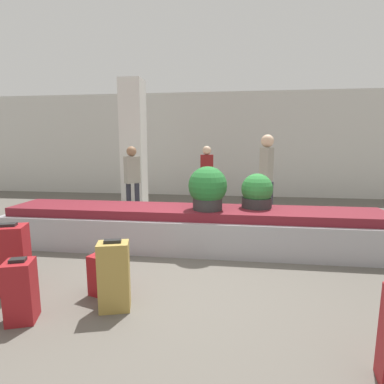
{
  "coord_description": "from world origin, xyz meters",
  "views": [
    {
      "loc": [
        0.59,
        -3.31,
        1.64
      ],
      "look_at": [
        0.0,
        1.24,
        0.9
      ],
      "focal_mm": 28.0,
      "sensor_mm": 36.0,
      "label": 1
    }
  ],
  "objects_px": {
    "potted_plant_1": "(257,192)",
    "traveler_0": "(207,171)",
    "suitcase_2": "(21,291)",
    "suitcase_1": "(105,274)",
    "suitcase_3": "(114,276)",
    "traveler_2": "(132,175)",
    "potted_plant_0": "(208,189)",
    "suitcase_4": "(9,259)",
    "traveler_1": "(266,170)",
    "pillar": "(134,145)"
  },
  "relations": [
    {
      "from": "suitcase_1",
      "to": "potted_plant_1",
      "type": "relative_size",
      "value": 0.89
    },
    {
      "from": "potted_plant_1",
      "to": "suitcase_3",
      "type": "bearing_deg",
      "value": -126.75
    },
    {
      "from": "traveler_2",
      "to": "suitcase_2",
      "type": "bearing_deg",
      "value": -130.45
    },
    {
      "from": "traveler_0",
      "to": "traveler_1",
      "type": "distance_m",
      "value": 2.0
    },
    {
      "from": "traveler_2",
      "to": "suitcase_3",
      "type": "bearing_deg",
      "value": -118.81
    },
    {
      "from": "suitcase_3",
      "to": "traveler_2",
      "type": "xyz_separation_m",
      "value": [
        -1.08,
        3.81,
        0.59
      ]
    },
    {
      "from": "suitcase_4",
      "to": "traveler_1",
      "type": "bearing_deg",
      "value": 28.42
    },
    {
      "from": "suitcase_1",
      "to": "suitcase_4",
      "type": "relative_size",
      "value": 0.61
    },
    {
      "from": "suitcase_2",
      "to": "suitcase_4",
      "type": "bearing_deg",
      "value": 116.6
    },
    {
      "from": "potted_plant_1",
      "to": "traveler_0",
      "type": "relative_size",
      "value": 0.34
    },
    {
      "from": "traveler_0",
      "to": "pillar",
      "type": "bearing_deg",
      "value": 0.93
    },
    {
      "from": "suitcase_1",
      "to": "traveler_1",
      "type": "bearing_deg",
      "value": 74.39
    },
    {
      "from": "suitcase_3",
      "to": "potted_plant_1",
      "type": "height_order",
      "value": "potted_plant_1"
    },
    {
      "from": "potted_plant_1",
      "to": "suitcase_2",
      "type": "bearing_deg",
      "value": -134.49
    },
    {
      "from": "suitcase_1",
      "to": "traveler_2",
      "type": "relative_size",
      "value": 0.3
    },
    {
      "from": "suitcase_1",
      "to": "traveler_1",
      "type": "height_order",
      "value": "traveler_1"
    },
    {
      "from": "pillar",
      "to": "traveler_2",
      "type": "distance_m",
      "value": 1.15
    },
    {
      "from": "pillar",
      "to": "suitcase_3",
      "type": "distance_m",
      "value": 5.06
    },
    {
      "from": "suitcase_4",
      "to": "traveler_0",
      "type": "xyz_separation_m",
      "value": [
        1.78,
        4.83,
        0.55
      ]
    },
    {
      "from": "potted_plant_1",
      "to": "potted_plant_0",
      "type": "bearing_deg",
      "value": -161.63
    },
    {
      "from": "pillar",
      "to": "traveler_0",
      "type": "xyz_separation_m",
      "value": [
        1.83,
        0.3,
        -0.67
      ]
    },
    {
      "from": "suitcase_3",
      "to": "traveler_1",
      "type": "xyz_separation_m",
      "value": [
        1.83,
        3.53,
        0.76
      ]
    },
    {
      "from": "suitcase_1",
      "to": "potted_plant_0",
      "type": "xyz_separation_m",
      "value": [
        1.01,
        1.51,
        0.74
      ]
    },
    {
      "from": "suitcase_2",
      "to": "suitcase_3",
      "type": "distance_m",
      "value": 0.84
    },
    {
      "from": "suitcase_1",
      "to": "suitcase_2",
      "type": "distance_m",
      "value": 0.81
    },
    {
      "from": "suitcase_1",
      "to": "potted_plant_1",
      "type": "height_order",
      "value": "potted_plant_1"
    },
    {
      "from": "suitcase_2",
      "to": "potted_plant_0",
      "type": "relative_size",
      "value": 0.93
    },
    {
      "from": "suitcase_4",
      "to": "potted_plant_0",
      "type": "relative_size",
      "value": 1.2
    },
    {
      "from": "traveler_0",
      "to": "traveler_1",
      "type": "height_order",
      "value": "traveler_1"
    },
    {
      "from": "suitcase_2",
      "to": "suitcase_1",
      "type": "bearing_deg",
      "value": 28.28
    },
    {
      "from": "suitcase_3",
      "to": "suitcase_4",
      "type": "xyz_separation_m",
      "value": [
        -1.28,
        0.19,
        0.03
      ]
    },
    {
      "from": "suitcase_3",
      "to": "potted_plant_0",
      "type": "bearing_deg",
      "value": 51.2
    },
    {
      "from": "pillar",
      "to": "suitcase_4",
      "type": "xyz_separation_m",
      "value": [
        0.04,
        -4.53,
        -1.22
      ]
    },
    {
      "from": "pillar",
      "to": "traveler_1",
      "type": "distance_m",
      "value": 3.41
    },
    {
      "from": "suitcase_2",
      "to": "traveler_2",
      "type": "relative_size",
      "value": 0.39
    },
    {
      "from": "potted_plant_0",
      "to": "traveler_1",
      "type": "bearing_deg",
      "value": 58.68
    },
    {
      "from": "potted_plant_0",
      "to": "traveler_2",
      "type": "xyz_separation_m",
      "value": [
        -1.86,
        2.01,
        -0.03
      ]
    },
    {
      "from": "suitcase_2",
      "to": "traveler_1",
      "type": "height_order",
      "value": "traveler_1"
    },
    {
      "from": "potted_plant_0",
      "to": "traveler_0",
      "type": "xyz_separation_m",
      "value": [
        -0.28,
        3.22,
        -0.03
      ]
    },
    {
      "from": "potted_plant_1",
      "to": "traveler_0",
      "type": "xyz_separation_m",
      "value": [
        -1.03,
        2.97,
        0.04
      ]
    },
    {
      "from": "potted_plant_0",
      "to": "traveler_0",
      "type": "distance_m",
      "value": 3.23
    },
    {
      "from": "suitcase_4",
      "to": "traveler_1",
      "type": "relative_size",
      "value": 0.43
    },
    {
      "from": "pillar",
      "to": "traveler_1",
      "type": "relative_size",
      "value": 1.76
    },
    {
      "from": "pillar",
      "to": "potted_plant_1",
      "type": "xyz_separation_m",
      "value": [
        2.86,
        -2.67,
        -0.71
      ]
    },
    {
      "from": "traveler_2",
      "to": "potted_plant_0",
      "type": "bearing_deg",
      "value": -91.9
    },
    {
      "from": "suitcase_4",
      "to": "potted_plant_1",
      "type": "height_order",
      "value": "potted_plant_1"
    },
    {
      "from": "suitcase_2",
      "to": "potted_plant_0",
      "type": "xyz_separation_m",
      "value": [
        1.56,
        2.1,
        0.67
      ]
    },
    {
      "from": "traveler_0",
      "to": "suitcase_1",
      "type": "bearing_deg",
      "value": 72.79
    },
    {
      "from": "suitcase_1",
      "to": "traveler_2",
      "type": "height_order",
      "value": "traveler_2"
    },
    {
      "from": "potted_plant_1",
      "to": "traveler_0",
      "type": "distance_m",
      "value": 3.14
    }
  ]
}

